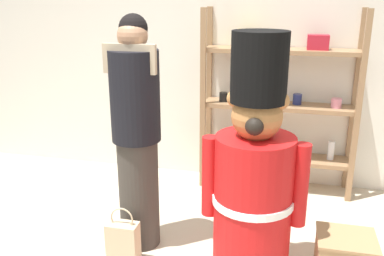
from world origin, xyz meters
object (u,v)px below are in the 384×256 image
Objects in this scene: merchandise_shelf at (278,100)px; shopping_bag at (123,242)px; person_shopper at (137,134)px; display_crate at (345,256)px; teddy_bear_guard at (254,181)px.

merchandise_shelf reaches higher than shopping_bag.
person_shopper is (-0.95, -1.27, -0.00)m from merchandise_shelf.
merchandise_shelf reaches higher than display_crate.
display_crate is at bearing -2.13° from person_shopper.
teddy_bear_guard is at bearing 5.88° from shopping_bag.
teddy_bear_guard is 0.91m from person_shopper.
person_shopper is at bearing 167.99° from teddy_bear_guard.
teddy_bear_guard is at bearing -168.42° from display_crate.
person_shopper is (-0.87, 0.19, 0.20)m from teddy_bear_guard.
shopping_bag is 1.12× the size of display_crate.
teddy_bear_guard is 0.85m from display_crate.
teddy_bear_guard is 4.23× the size of display_crate.
shopping_bag is (-0.03, -0.28, -0.73)m from person_shopper.
display_crate is at bearing 11.58° from teddy_bear_guard.
teddy_bear_guard is 0.95× the size of person_shopper.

